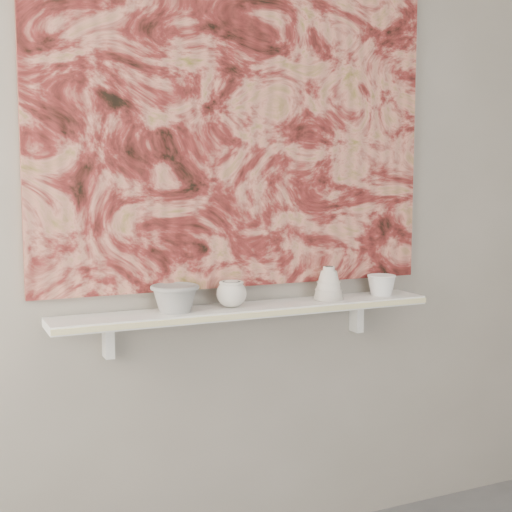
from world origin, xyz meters
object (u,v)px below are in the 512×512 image
bell_vessel (329,283)px  bowl_white (381,285)px  shelf (249,310)px  painting (240,133)px  bowl_grey (175,298)px  cup_cream (231,294)px

bell_vessel → bowl_white: bearing=0.0°
shelf → painting: painting is taller
shelf → bowl_grey: bearing=180.0°
shelf → bowl_white: bowl_white is taller
painting → cup_cream: painting is taller
bowl_grey → bowl_white: size_ratio=1.50×
bowl_grey → bowl_white: 0.84m
painting → cup_cream: 0.57m
cup_cream → bowl_white: (0.63, 0.00, -0.01)m
painting → bowl_grey: painting is taller
bowl_white → cup_cream: bearing=180.0°
cup_cream → bell_vessel: bell_vessel is taller
painting → bell_vessel: size_ratio=12.05×
bowl_grey → bell_vessel: (0.60, 0.00, 0.01)m
bowl_grey → bell_vessel: bearing=0.0°
bowl_grey → bowl_white: bowl_grey is taller
bell_vessel → bowl_white: bell_vessel is taller
painting → bowl_grey: 0.63m
painting → cup_cream: size_ratio=14.17×
shelf → bell_vessel: bearing=0.0°
shelf → cup_cream: (-0.07, 0.00, 0.06)m
cup_cream → bowl_white: 0.63m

